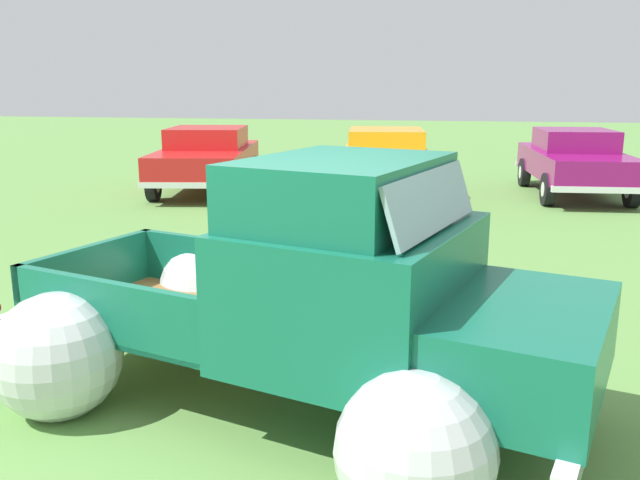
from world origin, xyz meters
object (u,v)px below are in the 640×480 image
(show_car_0, at_px, (207,156))
(spectator_0, at_px, (414,217))
(show_car_1, at_px, (386,159))
(vintage_pickup_truck, at_px, (322,315))
(show_car_2, at_px, (575,160))

(show_car_0, height_order, spectator_0, spectator_0)
(show_car_0, bearing_deg, show_car_1, 83.19)
(vintage_pickup_truck, relative_size, show_car_2, 1.16)
(show_car_1, distance_m, spectator_0, 7.19)
(show_car_0, bearing_deg, vintage_pickup_truck, 14.92)
(show_car_1, xyz_separation_m, show_car_2, (4.04, 0.68, -0.01))
(vintage_pickup_truck, height_order, spectator_0, vintage_pickup_truck)
(vintage_pickup_truck, xyz_separation_m, show_car_0, (-4.54, 9.93, 0.03))
(show_car_2, height_order, spectator_0, spectator_0)
(show_car_1, height_order, show_car_2, same)
(show_car_1, xyz_separation_m, spectator_0, (0.99, -7.12, 0.14))
(show_car_1, bearing_deg, vintage_pickup_truck, -3.69)
(show_car_2, xyz_separation_m, spectator_0, (-3.05, -7.80, 0.15))
(show_car_2, bearing_deg, vintage_pickup_truck, -22.32)
(spectator_0, bearing_deg, show_car_0, -39.28)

